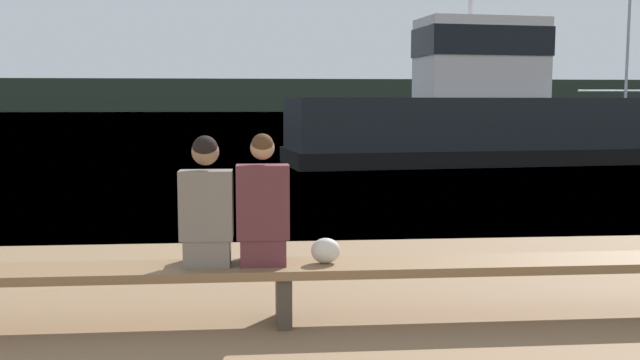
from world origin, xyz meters
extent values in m
plane|color=#426B8E|center=(0.00, 126.92, 0.00)|extent=(240.00, 240.00, 0.00)
cube|color=#2D3D2D|center=(0.00, 136.24, 3.03)|extent=(600.00, 12.00, 6.06)
cube|color=brown|center=(0.30, 3.54, 0.45)|extent=(7.66, 0.53, 0.07)
cube|color=#42382D|center=(0.30, 3.54, 0.20)|extent=(0.12, 0.45, 0.41)
cube|color=#70665B|center=(-0.30, 3.61, 0.59)|extent=(0.36, 0.39, 0.22)
cube|color=#70665B|center=(-0.30, 3.52, 0.97)|extent=(0.42, 0.22, 0.55)
sphere|color=#846047|center=(-0.30, 3.52, 1.40)|extent=(0.22, 0.22, 0.22)
sphere|color=black|center=(-0.30, 3.50, 1.42)|extent=(0.20, 0.20, 0.20)
cube|color=#56282D|center=(0.14, 3.61, 0.59)|extent=(0.36, 0.39, 0.22)
cube|color=#56282D|center=(0.14, 3.52, 0.99)|extent=(0.42, 0.22, 0.59)
sphere|color=tan|center=(0.14, 3.52, 1.42)|extent=(0.19, 0.19, 0.19)
sphere|color=#472D19|center=(0.14, 3.50, 1.45)|extent=(0.18, 0.18, 0.18)
ellipsoid|color=beige|center=(0.64, 3.55, 0.58)|extent=(0.24, 0.16, 0.21)
cube|color=black|center=(6.09, 18.24, 0.95)|extent=(10.39, 4.23, 1.90)
cube|color=black|center=(6.09, 18.24, 0.23)|extent=(10.61, 4.37, 0.46)
cube|color=silver|center=(6.59, 18.30, 3.04)|extent=(3.73, 2.24, 2.27)
cube|color=black|center=(6.59, 18.30, 3.49)|extent=(3.81, 2.31, 0.82)
cube|color=#1E2847|center=(16.34, 27.34, 0.68)|extent=(9.36, 2.80, 1.36)
cylinder|color=#B7B7BC|center=(15.87, 27.35, 4.27)|extent=(0.12, 0.12, 5.83)
cylinder|color=#B7B7BC|center=(15.87, 27.35, 2.26)|extent=(4.19, 0.17, 0.08)
camera|label=1|loc=(0.10, -2.09, 1.78)|focal=40.00mm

